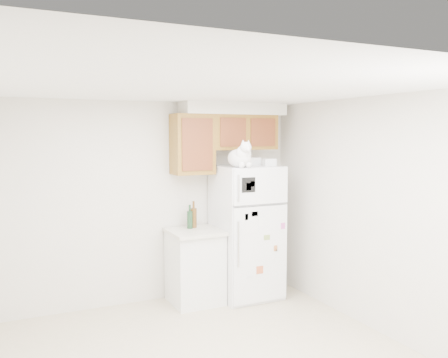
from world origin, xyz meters
TOP-DOWN VIEW (x-y plane):
  - room_shell at (0.12, 0.24)m, footprint 3.84×4.04m
  - refrigerator at (1.16, 1.61)m, footprint 0.76×0.78m
  - base_counter at (0.47, 1.68)m, footprint 0.64×0.64m
  - cat at (0.95, 1.37)m, footprint 0.33×0.48m
  - storage_box_back at (1.26, 1.63)m, footprint 0.20×0.17m
  - storage_box_front at (1.42, 1.49)m, footprint 0.17×0.13m
  - bottle_green at (0.44, 1.79)m, footprint 0.07×0.07m
  - bottle_amber at (0.51, 1.82)m, footprint 0.08×0.08m

SIDE VIEW (x-z plane):
  - base_counter at x=0.47m, z-range 0.00..0.92m
  - refrigerator at x=1.16m, z-range 0.00..1.70m
  - bottle_green at x=0.44m, z-range 0.92..1.22m
  - bottle_amber at x=0.51m, z-range 0.92..1.26m
  - room_shell at x=0.12m, z-range 0.41..2.93m
  - storage_box_front at x=1.42m, z-range 1.70..1.79m
  - storage_box_back at x=1.26m, z-range 1.70..1.80m
  - cat at x=0.95m, z-range 1.66..2.00m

